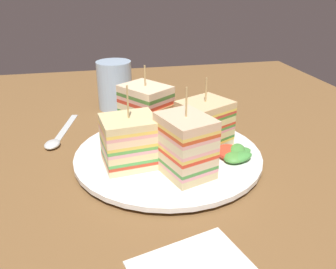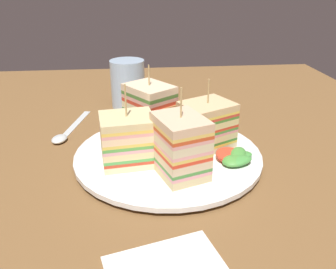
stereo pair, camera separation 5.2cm
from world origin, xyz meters
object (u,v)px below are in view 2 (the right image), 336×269
Objects in this scene: chip_pile at (173,145)px; plate at (168,155)px; sandwich_wedge_1 at (206,125)px; drinking_glass at (128,87)px; spoon at (65,134)px; sandwich_wedge_3 at (128,139)px; sandwich_wedge_2 at (150,112)px; sandwich_wedge_0 at (180,146)px.

plate is at bearing 128.60° from chip_pile.
drinking_glass is at bearing -89.06° from sandwich_wedge_1.
drinking_glass reaches higher than spoon.
sandwich_wedge_1 is 25.56cm from spoon.
sandwich_wedge_3 is 0.73× the size of spoon.
sandwich_wedge_3 is at bearing -8.54° from sandwich_wedge_1.
drinking_glass is (14.45, -11.27, 3.85)cm from spoon.
sandwich_wedge_2 reaches higher than chip_pile.
sandwich_wedge_3 is 7.76cm from chip_pile.
sandwich_wedge_2 is at bearing 85.19° from spoon.
sandwich_wedge_1 is 1.09× the size of drinking_glass.
sandwich_wedge_1 reaches higher than drinking_glass.
chip_pile is at bearing -164.47° from drinking_glass.
sandwich_wedge_0 and sandwich_wedge_2 have the same top height.
spoon is at bearing 28.29° from sandwich_wedge_0.
sandwich_wedge_1 is at bearing 27.33° from sandwich_wedge_2.
sandwich_wedge_2 is 7.07cm from chip_pile.
sandwich_wedge_0 reaches higher than spoon.
sandwich_wedge_1 is 9.56cm from sandwich_wedge_2.
plate is at bearing 13.74° from sandwich_wedge_3.
sandwich_wedge_3 is 1.57× the size of chip_pile.
sandwich_wedge_1 is at bearing -75.44° from plate.
spoon is (16.98, 18.30, -5.04)cm from sandwich_wedge_0.
plate is at bearing -14.04° from sandwich_wedge_2.
sandwich_wedge_3 is at bearing -59.37° from sandwich_wedge_2.
plate is 2.43× the size of sandwich_wedge_3.
spoon is (10.09, 18.09, -1.87)cm from chip_pile.
sandwich_wedge_0 is at bearing -37.26° from sandwich_wedge_3.
spoon is (9.13, 23.44, -4.52)cm from sandwich_wedge_1.
chip_pile is at bearing 73.92° from spoon.
drinking_glass is (24.55, 6.82, 1.98)cm from chip_pile.
plate is 2.33× the size of sandwich_wedge_2.
drinking_glass is at bearing 82.93° from sandwich_wedge_3.
spoon is 18.72cm from drinking_glass.
sandwich_wedge_0 reaches higher than chip_pile.
sandwich_wedge_0 is 9.40cm from sandwich_wedge_1.
sandwich_wedge_1 is 12.66cm from sandwich_wedge_3.
plate is 1.77cm from chip_pile.
plate is 2.33× the size of sandwich_wedge_0.
drinking_glass is at bearing 155.00° from sandwich_wedge_2.
plate is 8.06cm from sandwich_wedge_2.
sandwich_wedge_3 is at bearing -179.76° from drinking_glass.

